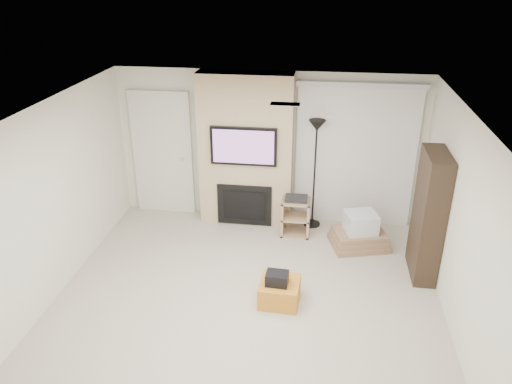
# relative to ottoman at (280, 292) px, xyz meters

# --- Properties ---
(floor) EXTENTS (5.00, 5.50, 0.00)m
(floor) POSITION_rel_ottoman_xyz_m (-0.42, -0.35, -0.15)
(floor) COLOR #BDB4A0
(floor) RESTS_ON ground
(ceiling) EXTENTS (5.00, 5.50, 0.00)m
(ceiling) POSITION_rel_ottoman_xyz_m (-0.42, -0.35, 2.35)
(ceiling) COLOR white
(ceiling) RESTS_ON wall_back
(wall_back) EXTENTS (5.00, 0.00, 2.50)m
(wall_back) POSITION_rel_ottoman_xyz_m (-0.42, 2.40, 1.10)
(wall_back) COLOR silver
(wall_back) RESTS_ON ground
(wall_left) EXTENTS (0.00, 5.50, 2.50)m
(wall_left) POSITION_rel_ottoman_xyz_m (-2.92, -0.35, 1.10)
(wall_left) COLOR silver
(wall_left) RESTS_ON ground
(wall_right) EXTENTS (0.00, 5.50, 2.50)m
(wall_right) POSITION_rel_ottoman_xyz_m (2.08, -0.35, 1.10)
(wall_right) COLOR silver
(wall_right) RESTS_ON ground
(hvac_vent) EXTENTS (0.35, 0.18, 0.01)m
(hvac_vent) POSITION_rel_ottoman_xyz_m (-0.02, 0.45, 2.35)
(hvac_vent) COLOR silver
(hvac_vent) RESTS_ON ceiling
(ottoman) EXTENTS (0.53, 0.53, 0.30)m
(ottoman) POSITION_rel_ottoman_xyz_m (0.00, 0.00, 0.00)
(ottoman) COLOR orange
(ottoman) RESTS_ON floor
(black_bag) EXTENTS (0.29, 0.23, 0.16)m
(black_bag) POSITION_rel_ottoman_xyz_m (-0.03, -0.04, 0.23)
(black_bag) COLOR black
(black_bag) RESTS_ON ottoman
(fireplace_wall) EXTENTS (1.50, 0.47, 2.50)m
(fireplace_wall) POSITION_rel_ottoman_xyz_m (-0.77, 2.19, 1.09)
(fireplace_wall) COLOR tan
(fireplace_wall) RESTS_ON floor
(entry_door) EXTENTS (1.02, 0.11, 2.14)m
(entry_door) POSITION_rel_ottoman_xyz_m (-2.22, 2.37, 0.90)
(entry_door) COLOR silver
(entry_door) RESTS_ON floor
(vertical_blinds) EXTENTS (1.98, 0.10, 2.37)m
(vertical_blinds) POSITION_rel_ottoman_xyz_m (0.98, 2.35, 1.12)
(vertical_blinds) COLOR silver
(vertical_blinds) RESTS_ON floor
(floor_lamp) EXTENTS (0.27, 0.27, 1.81)m
(floor_lamp) POSITION_rel_ottoman_xyz_m (0.35, 2.15, 1.28)
(floor_lamp) COLOR black
(floor_lamp) RESTS_ON floor
(av_stand) EXTENTS (0.45, 0.38, 0.66)m
(av_stand) POSITION_rel_ottoman_xyz_m (0.08, 1.81, 0.20)
(av_stand) COLOR tan
(av_stand) RESTS_ON floor
(box_stack) EXTENTS (0.98, 0.83, 0.56)m
(box_stack) POSITION_rel_ottoman_xyz_m (1.09, 1.57, 0.06)
(box_stack) COLOR #967353
(box_stack) RESTS_ON floor
(bookshelf) EXTENTS (0.30, 0.80, 1.80)m
(bookshelf) POSITION_rel_ottoman_xyz_m (1.92, 0.95, 0.75)
(bookshelf) COLOR black
(bookshelf) RESTS_ON floor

